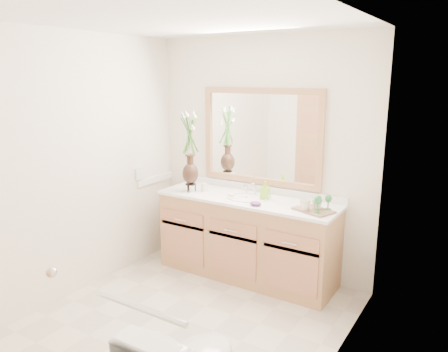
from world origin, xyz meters
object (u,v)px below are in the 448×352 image
Objects in this scene: tumbler at (204,187)px; tray at (313,210)px; soap_bottle at (265,191)px; flower_vase at (190,140)px.

tumbler reaches higher than tray.
tumbler is 0.25× the size of tray.
tumbler is 0.53× the size of soap_bottle.
flower_vase is at bearing -175.49° from soap_bottle.
flower_vase is at bearing -159.01° from tray.
soap_bottle is at bearing -173.85° from tray.
flower_vase is 2.38× the size of tray.
soap_bottle is at bearing 11.85° from flower_vase.
tray is at bearing -2.40° from tumbler.
flower_vase reaches higher than soap_bottle.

